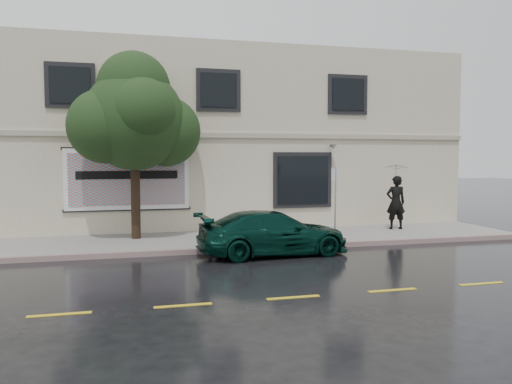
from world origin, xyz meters
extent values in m
plane|color=black|center=(0.00, 0.00, 0.00)|extent=(90.00, 90.00, 0.00)
cube|color=gray|center=(0.00, 3.25, 0.07)|extent=(20.00, 3.50, 0.15)
cube|color=gray|center=(0.00, 1.50, 0.07)|extent=(20.00, 0.18, 0.16)
cube|color=gold|center=(0.00, -3.50, 0.01)|extent=(19.00, 0.12, 0.01)
cube|color=beige|center=(0.00, 9.00, 3.50)|extent=(20.00, 8.00, 7.00)
cube|color=#9E9984|center=(0.00, 4.96, 3.60)|extent=(20.00, 0.12, 0.18)
cube|color=black|center=(3.20, 4.96, 1.95)|extent=(2.30, 0.10, 2.10)
cube|color=black|center=(3.20, 4.90, 1.95)|extent=(2.00, 0.05, 1.80)
cube|color=black|center=(-5.00, 4.90, 5.20)|extent=(1.30, 0.05, 1.20)
cube|color=black|center=(0.00, 4.90, 5.20)|extent=(1.30, 0.05, 1.20)
cube|color=black|center=(5.00, 4.90, 5.20)|extent=(1.30, 0.05, 1.20)
cube|color=white|center=(-3.20, 4.93, 2.05)|extent=(4.20, 0.06, 2.10)
cube|color=#F54436|center=(-3.20, 4.89, 2.05)|extent=(3.90, 0.04, 1.80)
cube|color=black|center=(-3.20, 4.96, 1.00)|extent=(4.30, 0.10, 0.10)
cube|color=black|center=(-3.20, 4.96, 3.10)|extent=(4.30, 0.10, 0.10)
cube|color=black|center=(-3.20, 4.86, 2.20)|extent=(3.40, 0.02, 0.28)
imported|color=black|center=(0.84, 0.84, 0.64)|extent=(4.48, 2.18, 1.27)
imported|color=black|center=(6.40, 3.69, 1.14)|extent=(0.78, 0.58, 1.98)
imported|color=black|center=(6.40, 3.69, 2.49)|extent=(1.22, 1.22, 0.73)
cylinder|color=#302015|center=(-2.96, 3.86, 1.51)|extent=(0.30, 0.30, 2.72)
sphere|color=black|center=(-2.96, 3.86, 4.01)|extent=(3.26, 3.26, 3.26)
cylinder|color=#9DA0A6|center=(3.13, 1.70, 1.33)|extent=(0.05, 0.05, 2.35)
cube|color=silver|center=(3.13, 1.70, 2.28)|extent=(0.29, 0.04, 0.38)
camera|label=1|loc=(-3.15, -12.82, 2.81)|focal=35.00mm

